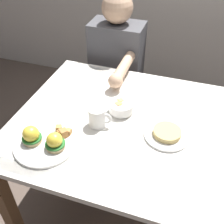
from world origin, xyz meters
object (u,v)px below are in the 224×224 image
at_px(coffee_mug, 98,116).
at_px(fruit_bowl, 121,107).
at_px(eggs_benedict_plate, 45,141).
at_px(side_plate, 167,134).
at_px(diner_person, 116,68).
at_px(dining_table, 140,141).

bearing_deg(coffee_mug, fruit_bowl, 58.90).
height_order(eggs_benedict_plate, side_plate, eggs_benedict_plate).
bearing_deg(fruit_bowl, diner_person, 110.38).
distance_m(eggs_benedict_plate, coffee_mug, 0.26).
bearing_deg(dining_table, side_plate, -16.93).
bearing_deg(eggs_benedict_plate, coffee_mug, 49.41).
height_order(eggs_benedict_plate, diner_person, diner_person).
bearing_deg(dining_table, coffee_mug, -161.88).
xyz_separation_m(eggs_benedict_plate, coffee_mug, (0.17, 0.19, 0.02)).
bearing_deg(diner_person, eggs_benedict_plate, -92.66).
xyz_separation_m(fruit_bowl, coffee_mug, (-0.07, -0.12, 0.02)).
bearing_deg(dining_table, fruit_bowl, 152.37).
relative_size(coffee_mug, diner_person, 0.10).
xyz_separation_m(fruit_bowl, diner_person, (-0.20, 0.54, -0.12)).
bearing_deg(diner_person, side_plate, -55.31).
bearing_deg(eggs_benedict_plate, side_plate, 24.33).
xyz_separation_m(dining_table, diner_person, (-0.32, 0.60, 0.02)).
relative_size(dining_table, fruit_bowl, 10.00).
distance_m(fruit_bowl, side_plate, 0.26).
height_order(dining_table, diner_person, diner_person).
bearing_deg(eggs_benedict_plate, fruit_bowl, 52.85).
bearing_deg(fruit_bowl, dining_table, -27.63).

